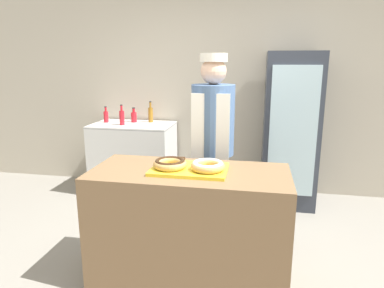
% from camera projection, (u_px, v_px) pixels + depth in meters
% --- Properties ---
extents(ground_plane, '(14.00, 14.00, 0.00)m').
position_uv_depth(ground_plane, '(190.00, 278.00, 2.74)').
color(ground_plane, gray).
extents(wall_back, '(8.00, 0.06, 2.70)m').
position_uv_depth(wall_back, '(221.00, 88.00, 4.45)').
color(wall_back, '#BCB29E').
rests_on(wall_back, ground_plane).
extents(display_counter, '(1.47, 0.67, 0.90)m').
position_uv_depth(display_counter, '(190.00, 227.00, 2.63)').
color(display_counter, brown).
rests_on(display_counter, ground_plane).
extents(serving_tray, '(0.55, 0.38, 0.02)m').
position_uv_depth(serving_tray, '(189.00, 169.00, 2.52)').
color(serving_tray, yellow).
rests_on(serving_tray, display_counter).
extents(donut_chocolate_glaze, '(0.25, 0.25, 0.06)m').
position_uv_depth(donut_chocolate_glaze, '(170.00, 163.00, 2.51)').
color(donut_chocolate_glaze, tan).
rests_on(donut_chocolate_glaze, serving_tray).
extents(donut_light_glaze, '(0.25, 0.25, 0.06)m').
position_uv_depth(donut_light_glaze, '(208.00, 165.00, 2.46)').
color(donut_light_glaze, tan).
rests_on(donut_light_glaze, serving_tray).
extents(brownie_back_left, '(0.08, 0.08, 0.03)m').
position_uv_depth(brownie_back_left, '(179.00, 160.00, 2.66)').
color(brownie_back_left, '#382111').
rests_on(brownie_back_left, serving_tray).
extents(brownie_back_right, '(0.08, 0.08, 0.03)m').
position_uv_depth(brownie_back_right, '(206.00, 161.00, 2.62)').
color(brownie_back_right, '#382111').
rests_on(brownie_back_right, serving_tray).
extents(baker_person, '(0.39, 0.39, 1.76)m').
position_uv_depth(baker_person, '(212.00, 146.00, 3.16)').
color(baker_person, '#4C4C51').
rests_on(baker_person, ground_plane).
extents(beverage_fridge, '(0.62, 0.65, 1.80)m').
position_uv_depth(beverage_fridge, '(290.00, 130.00, 4.03)').
color(beverage_fridge, '#333842').
rests_on(beverage_fridge, ground_plane).
extents(chest_freezer, '(1.03, 0.64, 0.91)m').
position_uv_depth(chest_freezer, '(134.00, 158.00, 4.50)').
color(chest_freezer, silver).
rests_on(chest_freezer, ground_plane).
extents(bottle_red, '(0.06, 0.06, 0.21)m').
position_uv_depth(bottle_red, '(106.00, 116.00, 4.49)').
color(bottle_red, red).
rests_on(bottle_red, chest_freezer).
extents(bottle_red_b, '(0.07, 0.07, 0.19)m').
position_uv_depth(bottle_red_b, '(134.00, 117.00, 4.51)').
color(bottle_red_b, red).
rests_on(bottle_red_b, chest_freezer).
extents(bottle_red_b_b, '(0.06, 0.06, 0.26)m').
position_uv_depth(bottle_red_b_b, '(122.00, 117.00, 4.30)').
color(bottle_red_b_b, red).
rests_on(bottle_red_b_b, chest_freezer).
extents(bottle_amber, '(0.06, 0.06, 0.28)m').
position_uv_depth(bottle_amber, '(151.00, 114.00, 4.50)').
color(bottle_amber, '#99661E').
rests_on(bottle_amber, chest_freezer).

